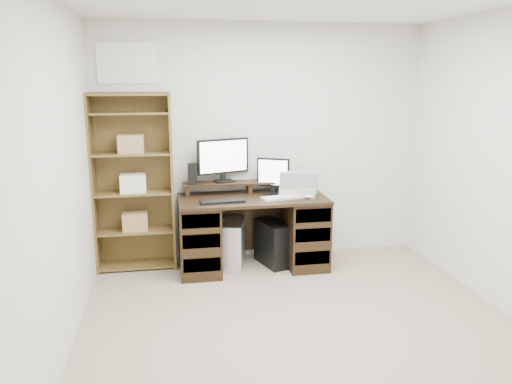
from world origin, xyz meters
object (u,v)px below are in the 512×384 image
object	(u,v)px
monitor_wide	(223,158)
bookshelf	(133,181)
monitor_small	(273,174)
tower_black	(272,243)
desk	(252,231)
tower_silver	(233,244)
printer	(299,191)

from	to	relation	value
monitor_wide	bookshelf	xyz separation A→B (m)	(-0.92, -0.03, -0.20)
monitor_small	tower_black	xyz separation A→B (m)	(-0.03, -0.10, -0.72)
desk	bookshelf	size ratio (longest dim) A/B	0.83
monitor_small	monitor_wide	bearing A→B (deg)	-168.84
desk	monitor_small	size ratio (longest dim) A/B	4.02
monitor_small	tower_black	bearing A→B (deg)	-80.76
desk	tower_black	xyz separation A→B (m)	(0.22, 0.03, -0.16)
desk	bookshelf	bearing A→B (deg)	169.84
bookshelf	tower_silver	bearing A→B (deg)	-9.13
tower_silver	tower_black	distance (m)	0.41
monitor_small	tower_silver	xyz separation A→B (m)	(-0.44, -0.07, -0.71)
printer	bookshelf	bearing A→B (deg)	-163.08
monitor_wide	tower_black	xyz separation A→B (m)	(0.48, -0.22, -0.89)
monitor_wide	monitor_small	world-z (taller)	monitor_wide
desk	monitor_wide	xyz separation A→B (m)	(-0.27, 0.25, 0.73)
monitor_small	tower_silver	bearing A→B (deg)	-146.16
desk	tower_black	world-z (taller)	desk
monitor_wide	printer	bearing A→B (deg)	-35.65
tower_black	monitor_wide	bearing A→B (deg)	138.96
tower_silver	printer	bearing A→B (deg)	10.19
desk	monitor_small	xyz separation A→B (m)	(0.24, 0.12, 0.56)
monitor_small	printer	bearing A→B (deg)	-0.11
monitor_small	printer	world-z (taller)	monitor_small
monitor_wide	printer	xyz separation A→B (m)	(0.76, -0.24, -0.33)
printer	monitor_wide	bearing A→B (deg)	-173.58
monitor_wide	printer	size ratio (longest dim) A/B	1.52
desk	printer	distance (m)	0.64
desk	monitor_wide	distance (m)	0.82
desk	monitor_wide	bearing A→B (deg)	137.16
monitor_small	bookshelf	xyz separation A→B (m)	(-1.43, 0.09, -0.04)
printer	bookshelf	size ratio (longest dim) A/B	0.20
tower_silver	tower_black	bearing A→B (deg)	10.08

